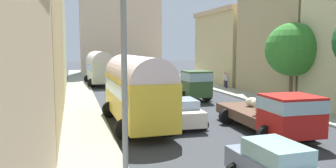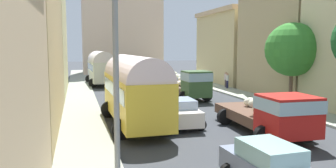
{
  "view_description": "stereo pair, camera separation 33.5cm",
  "coord_description": "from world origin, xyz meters",
  "px_view_note": "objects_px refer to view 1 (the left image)",
  "views": [
    {
      "loc": [
        -7.86,
        -3.86,
        4.44
      ],
      "look_at": [
        0.0,
        23.65,
        1.3
      ],
      "focal_mm": 35.94,
      "sensor_mm": 36.0,
      "label": 1
    },
    {
      "loc": [
        -7.54,
        -3.95,
        4.44
      ],
      "look_at": [
        0.0,
        23.65,
        1.3
      ],
      "focal_mm": 35.94,
      "sensor_mm": 36.0,
      "label": 2
    }
  ],
  "objects_px": {
    "parked_bus_0": "(136,87)",
    "cargo_truck_1": "(190,84)",
    "car_2": "(149,76)",
    "pedestrian_0": "(227,80)",
    "car_1": "(157,80)",
    "car_7": "(121,75)",
    "car_3": "(139,72)",
    "pedestrian_1": "(225,79)",
    "car_4": "(276,168)",
    "car_6": "(127,79)",
    "cargo_truck_0": "(274,113)",
    "streetlamp_near": "(135,72)",
    "parked_bus_1": "(99,66)",
    "car_0": "(179,85)",
    "car_5": "(181,113)"
  },
  "relations": [
    {
      "from": "parked_bus_0",
      "to": "cargo_truck_1",
      "type": "bearing_deg",
      "value": 52.9
    },
    {
      "from": "car_2",
      "to": "pedestrian_0",
      "type": "height_order",
      "value": "pedestrian_0"
    },
    {
      "from": "car_1",
      "to": "car_7",
      "type": "height_order",
      "value": "car_1"
    },
    {
      "from": "car_3",
      "to": "car_7",
      "type": "distance_m",
      "value": 5.1
    },
    {
      "from": "pedestrian_0",
      "to": "car_1",
      "type": "bearing_deg",
      "value": 147.91
    },
    {
      "from": "parked_bus_0",
      "to": "pedestrian_1",
      "type": "height_order",
      "value": "parked_bus_0"
    },
    {
      "from": "car_4",
      "to": "car_3",
      "type": "bearing_deg",
      "value": 84.85
    },
    {
      "from": "car_6",
      "to": "pedestrian_0",
      "type": "bearing_deg",
      "value": -30.21
    },
    {
      "from": "parked_bus_0",
      "to": "car_2",
      "type": "xyz_separation_m",
      "value": [
        6.28,
        24.75,
        -1.47
      ]
    },
    {
      "from": "cargo_truck_0",
      "to": "car_3",
      "type": "xyz_separation_m",
      "value": [
        -0.01,
        35.11,
        -0.4
      ]
    },
    {
      "from": "car_7",
      "to": "pedestrian_1",
      "type": "distance_m",
      "value": 15.59
    },
    {
      "from": "car_4",
      "to": "streetlamp_near",
      "type": "height_order",
      "value": "streetlamp_near"
    },
    {
      "from": "car_2",
      "to": "parked_bus_1",
      "type": "bearing_deg",
      "value": -156.04
    },
    {
      "from": "car_0",
      "to": "pedestrian_0",
      "type": "bearing_deg",
      "value": 18.33
    },
    {
      "from": "pedestrian_1",
      "to": "car_7",
      "type": "bearing_deg",
      "value": 128.05
    },
    {
      "from": "parked_bus_1",
      "to": "pedestrian_0",
      "type": "bearing_deg",
      "value": -32.4
    },
    {
      "from": "car_1",
      "to": "car_4",
      "type": "distance_m",
      "value": 28.0
    },
    {
      "from": "car_0",
      "to": "car_3",
      "type": "bearing_deg",
      "value": 90.73
    },
    {
      "from": "parked_bus_1",
      "to": "cargo_truck_1",
      "type": "distance_m",
      "value": 15.14
    },
    {
      "from": "car_1",
      "to": "car_6",
      "type": "xyz_separation_m",
      "value": [
        -3.09,
        1.5,
        0.07
      ]
    },
    {
      "from": "pedestrian_0",
      "to": "parked_bus_1",
      "type": "bearing_deg",
      "value": 147.6
    },
    {
      "from": "car_6",
      "to": "pedestrian_0",
      "type": "height_order",
      "value": "pedestrian_0"
    },
    {
      "from": "car_5",
      "to": "car_6",
      "type": "height_order",
      "value": "car_6"
    },
    {
      "from": "car_3",
      "to": "car_6",
      "type": "relative_size",
      "value": 1.06
    },
    {
      "from": "parked_bus_1",
      "to": "streetlamp_near",
      "type": "xyz_separation_m",
      "value": [
        -1.4,
        -31.22,
        1.56
      ]
    },
    {
      "from": "car_3",
      "to": "car_7",
      "type": "height_order",
      "value": "car_3"
    },
    {
      "from": "cargo_truck_1",
      "to": "pedestrian_1",
      "type": "height_order",
      "value": "cargo_truck_1"
    },
    {
      "from": "car_0",
      "to": "car_1",
      "type": "relative_size",
      "value": 1.17
    },
    {
      "from": "pedestrian_1",
      "to": "car_1",
      "type": "bearing_deg",
      "value": 154.76
    },
    {
      "from": "parked_bus_1",
      "to": "cargo_truck_0",
      "type": "height_order",
      "value": "parked_bus_1"
    },
    {
      "from": "car_0",
      "to": "car_3",
      "type": "height_order",
      "value": "car_0"
    },
    {
      "from": "car_5",
      "to": "car_2",
      "type": "bearing_deg",
      "value": 81.37
    },
    {
      "from": "pedestrian_0",
      "to": "car_3",
      "type": "bearing_deg",
      "value": 109.66
    },
    {
      "from": "car_1",
      "to": "car_4",
      "type": "relative_size",
      "value": 0.96
    },
    {
      "from": "car_3",
      "to": "car_4",
      "type": "relative_size",
      "value": 1.09
    },
    {
      "from": "cargo_truck_1",
      "to": "car_4",
      "type": "xyz_separation_m",
      "value": [
        -3.7,
        -18.06,
        -0.55
      ]
    },
    {
      "from": "cargo_truck_0",
      "to": "streetlamp_near",
      "type": "xyz_separation_m",
      "value": [
        -7.91,
        -5.21,
        2.54
      ]
    },
    {
      "from": "car_6",
      "to": "pedestrian_1",
      "type": "height_order",
      "value": "pedestrian_1"
    },
    {
      "from": "pedestrian_1",
      "to": "streetlamp_near",
      "type": "relative_size",
      "value": 0.29
    },
    {
      "from": "car_2",
      "to": "car_6",
      "type": "height_order",
      "value": "car_6"
    },
    {
      "from": "car_4",
      "to": "car_6",
      "type": "distance_m",
      "value": 29.32
    },
    {
      "from": "cargo_truck_0",
      "to": "car_6",
      "type": "xyz_separation_m",
      "value": [
        -3.58,
        23.63,
        -0.42
      ]
    },
    {
      "from": "car_5",
      "to": "pedestrian_0",
      "type": "height_order",
      "value": "pedestrian_0"
    },
    {
      "from": "cargo_truck_0",
      "to": "parked_bus_0",
      "type": "bearing_deg",
      "value": 145.65
    },
    {
      "from": "car_6",
      "to": "parked_bus_1",
      "type": "bearing_deg",
      "value": 141.08
    },
    {
      "from": "car_1",
      "to": "car_2",
      "type": "height_order",
      "value": "car_1"
    },
    {
      "from": "cargo_truck_0",
      "to": "car_6",
      "type": "relative_size",
      "value": 1.81
    },
    {
      "from": "parked_bus_0",
      "to": "cargo_truck_1",
      "type": "relative_size",
      "value": 1.32
    },
    {
      "from": "car_3",
      "to": "car_6",
      "type": "distance_m",
      "value": 12.02
    },
    {
      "from": "parked_bus_1",
      "to": "car_1",
      "type": "relative_size",
      "value": 2.24
    }
  ]
}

